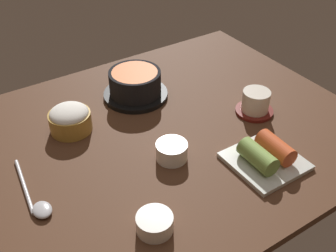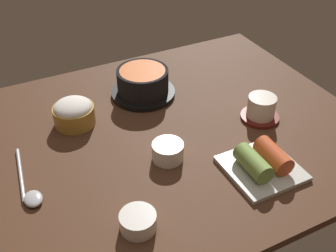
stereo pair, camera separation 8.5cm
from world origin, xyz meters
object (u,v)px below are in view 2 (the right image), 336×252
stone_pot (143,83)px  tea_cup_with_saucer (261,108)px  spoon (29,190)px  rice_bowl (74,112)px  banchan_cup_center (168,151)px  side_bowl_near (138,221)px  kimchi_plate (262,163)px

stone_pot → tea_cup_with_saucer: bearing=-46.8°
tea_cup_with_saucer → spoon: 56.90cm
rice_bowl → tea_cup_with_saucer: bearing=-24.0°
banchan_cup_center → spoon: size_ratio=0.37×
stone_pot → spoon: stone_pot is taller
banchan_cup_center → side_bowl_near: (-13.40, -14.64, -0.35)cm
tea_cup_with_saucer → banchan_cup_center: size_ratio=1.38×
spoon → stone_pot: bearing=33.1°
kimchi_plate → side_bowl_near: size_ratio=2.17×
stone_pot → banchan_cup_center: size_ratio=2.47×
tea_cup_with_saucer → side_bowl_near: size_ratio=1.40×
stone_pot → rice_bowl: (-20.22, -4.42, -0.40)cm
tea_cup_with_saucer → kimchi_plate: bearing=-125.7°
rice_bowl → side_bowl_near: rice_bowl is taller
rice_bowl → banchan_cup_center: bearing=-56.3°
banchan_cup_center → kimchi_plate: size_ratio=0.47×
rice_bowl → stone_pot: bearing=12.3°
banchan_cup_center → stone_pot: bearing=77.7°
rice_bowl → side_bowl_near: size_ratio=1.46×
kimchi_plate → spoon: 48.28cm
side_bowl_near → spoon: size_ratio=0.36×
stone_pot → kimchi_plate: bearing=-74.9°
tea_cup_with_saucer → kimchi_plate: (-11.19, -15.57, -0.85)cm
banchan_cup_center → side_bowl_near: bearing=-132.5°
kimchi_plate → side_bowl_near: bearing=-175.6°
side_bowl_near → spoon: (-16.12, 17.87, -1.16)cm
rice_bowl → spoon: (-15.01, -18.55, -2.67)cm
tea_cup_with_saucer → banchan_cup_center: tea_cup_with_saucer is taller
rice_bowl → banchan_cup_center: size_ratio=1.44×
tea_cup_with_saucer → spoon: (-56.85, 0.05, -2.31)cm
banchan_cup_center → spoon: 29.73cm
stone_pot → spoon: size_ratio=0.91×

